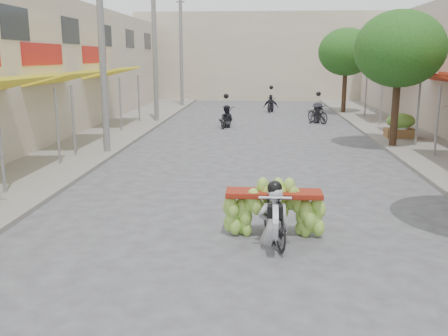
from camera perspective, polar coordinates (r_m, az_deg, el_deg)
sidewalk_left at (r=22.17m, az=-14.88°, el=3.23°), size 4.00×60.00×0.12m
sidewalk_right at (r=22.06m, az=22.07°, el=2.68°), size 4.00×60.00×0.12m
far_building at (r=43.69m, az=3.96°, el=12.56°), size 20.00×6.00×7.00m
utility_pole_mid at (r=18.56m, az=-13.81°, el=13.85°), size 0.60×0.24×8.00m
utility_pole_far at (r=27.27m, az=-7.93°, el=13.57°), size 0.60×0.24×8.00m
utility_pole_back at (r=36.13m, az=-4.92°, el=13.38°), size 0.60×0.24×8.00m
street_tree_mid at (r=20.37m, az=19.43°, el=12.68°), size 3.40×3.40×5.25m
street_tree_far at (r=32.12m, az=13.80°, el=12.74°), size 3.40×3.40×5.25m
produce_crate_far at (r=22.68m, az=19.52°, el=4.80°), size 1.20×0.88×1.16m
banana_motorbike at (r=9.70m, az=5.73°, el=-4.33°), size 2.20×1.93×2.08m
pedestrian at (r=22.55m, az=19.80°, el=5.57°), size 1.04×0.84×1.83m
bg_motorbike_a at (r=25.32m, az=0.24°, el=6.29°), size 0.98×1.87×1.95m
bg_motorbike_b at (r=27.34m, az=10.68°, el=6.78°), size 1.32×1.76×1.95m
bg_motorbike_c at (r=32.63m, az=5.39°, el=7.78°), size 1.04×1.67×1.95m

